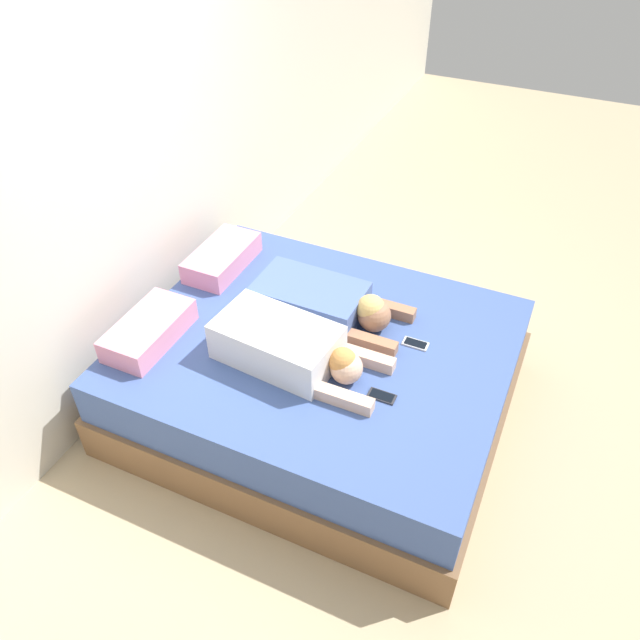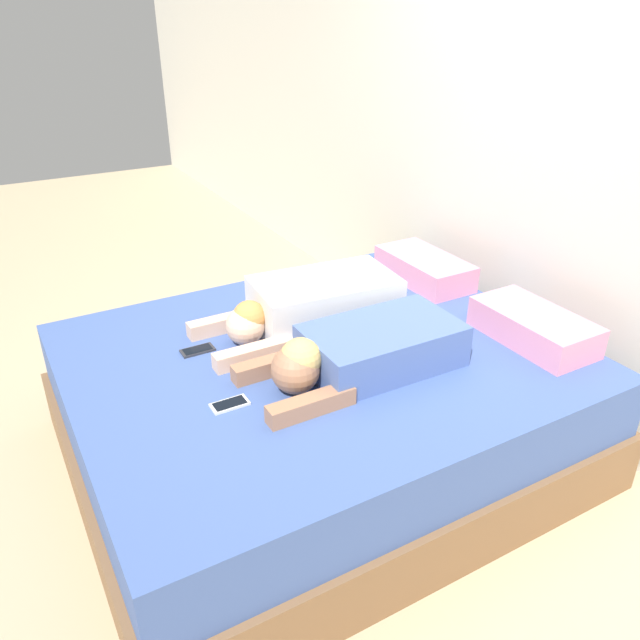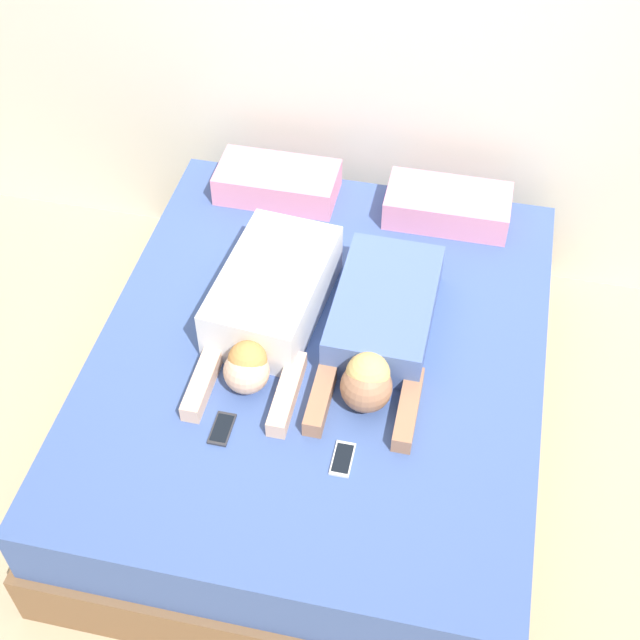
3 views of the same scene
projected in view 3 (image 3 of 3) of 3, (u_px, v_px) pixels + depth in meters
ground_plane at (320, 430)px, 3.87m from camera, size 12.00×12.00×0.00m
wall_back at (382, 15)px, 3.73m from camera, size 12.00×0.06×2.60m
bed at (320, 391)px, 3.67m from camera, size 1.79×2.14×0.55m
pillow_head_left at (278, 182)px, 4.05m from camera, size 0.54×0.28×0.14m
pillow_head_right at (448, 206)px, 3.94m from camera, size 0.54×0.28×0.14m
person_left at (269, 304)px, 3.47m from camera, size 0.43×0.95×0.22m
person_right at (380, 328)px, 3.41m from camera, size 0.39×0.91×0.22m
cell_phone_left at (222, 429)px, 3.19m from camera, size 0.07×0.14×0.01m
cell_phone_right at (343, 459)px, 3.10m from camera, size 0.07×0.14×0.01m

